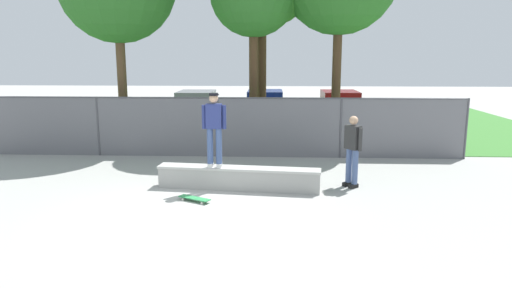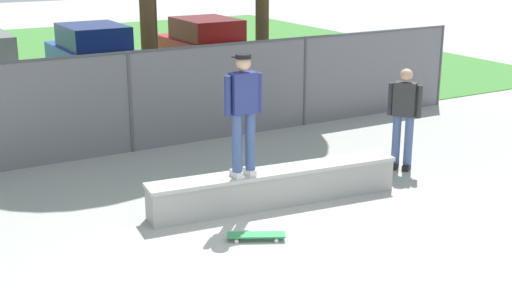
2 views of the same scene
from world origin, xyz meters
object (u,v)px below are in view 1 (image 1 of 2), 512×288
at_px(car_red, 340,109).
at_px(bystander, 353,148).
at_px(concrete_ledge, 239,178).
at_px(skateboarder, 214,126).
at_px(skateboard, 194,198).
at_px(car_blue, 265,108).
at_px(car_silver, 196,109).

relative_size(car_red, bystander, 2.32).
xyz_separation_m(concrete_ledge, bystander, (2.85, 0.35, 0.72)).
relative_size(concrete_ledge, skateboarder, 2.23).
height_order(skateboard, car_red, car_red).
bearing_deg(bystander, car_red, 84.27).
bearing_deg(skateboarder, car_blue, 84.67).
relative_size(concrete_ledge, bystander, 2.25).
xyz_separation_m(concrete_ledge, skateboarder, (-0.58, -0.04, 1.31)).
xyz_separation_m(skateboarder, car_red, (4.43, 10.27, -0.76)).
distance_m(concrete_ledge, skateboarder, 1.44).
bearing_deg(bystander, concrete_ledge, -173.08).
distance_m(concrete_ledge, bystander, 2.96).
bearing_deg(skateboard, car_red, 67.00).
relative_size(skateboarder, bystander, 1.01).
distance_m(car_blue, car_red, 3.46).
relative_size(concrete_ledge, car_red, 0.97).
bearing_deg(concrete_ledge, car_blue, 87.87).
bearing_deg(skateboarder, car_silver, 102.45).
bearing_deg(concrete_ledge, skateboard, -132.28).
relative_size(concrete_ledge, skateboard, 5.12).
bearing_deg(skateboarder, concrete_ledge, 4.03).
bearing_deg(car_red, skateboard, -113.00).
bearing_deg(car_silver, car_red, 2.99).
distance_m(concrete_ledge, skateboard, 1.40).
bearing_deg(skateboard, skateboarder, 70.47).
bearing_deg(car_blue, bystander, -76.17).
xyz_separation_m(skateboarder, bystander, (3.43, 0.39, -0.59)).
bearing_deg(skateboard, car_silver, 99.58).
distance_m(car_silver, car_red, 6.62).
bearing_deg(skateboard, car_blue, 83.39).
xyz_separation_m(car_silver, car_blue, (3.16, 0.48, 0.00)).
relative_size(skateboarder, car_blue, 0.44).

